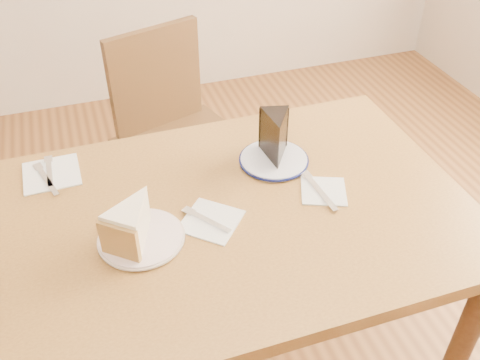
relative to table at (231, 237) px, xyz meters
name	(u,v)px	position (x,y,z in m)	size (l,w,h in m)	color
table	(231,237)	(0.00, 0.00, 0.00)	(1.20, 0.80, 0.75)	brown
chair_far	(179,139)	(0.02, 0.72, -0.16)	(0.55, 0.55, 0.88)	#331F0F
plate_cream	(141,238)	(-0.23, -0.04, 0.10)	(0.19, 0.19, 0.01)	silver
plate_navy	(274,160)	(0.17, 0.15, 0.10)	(0.18, 0.18, 0.01)	white
carrot_cake	(135,222)	(-0.24, -0.03, 0.15)	(0.09, 0.13, 0.09)	beige
chocolate_cake	(276,140)	(0.18, 0.15, 0.17)	(0.08, 0.11, 0.12)	black
napkin_cream	(211,221)	(-0.06, -0.03, 0.10)	(0.13, 0.13, 0.00)	white
napkin_navy	(324,191)	(0.25, -0.01, 0.10)	(0.11, 0.11, 0.00)	white
napkin_spare	(52,174)	(-0.42, 0.29, 0.10)	(0.15, 0.15, 0.00)	white
fork_cream	(207,220)	(-0.07, -0.03, 0.10)	(0.01, 0.14, 0.00)	white
knife_navy	(319,191)	(0.24, -0.01, 0.10)	(0.02, 0.17, 0.00)	silver
fork_spare	(49,171)	(-0.42, 0.30, 0.10)	(0.01, 0.14, 0.00)	silver
knife_spare	(46,179)	(-0.43, 0.26, 0.10)	(0.01, 0.16, 0.00)	silver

